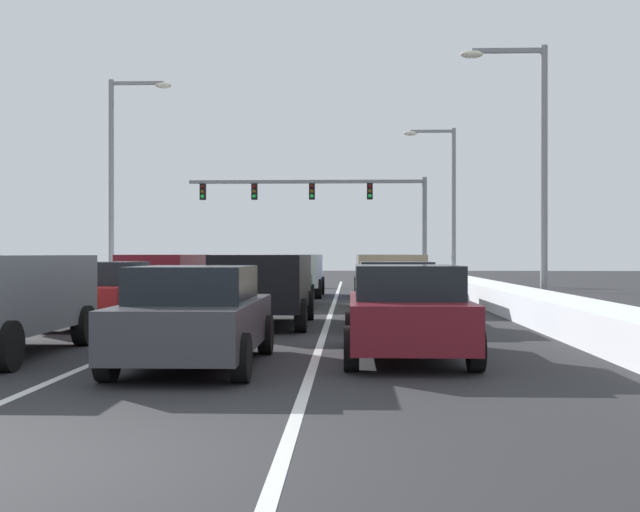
{
  "coord_description": "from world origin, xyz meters",
  "views": [
    {
      "loc": [
        2.26,
        -6.49,
        1.69
      ],
      "look_at": [
        0.86,
        31.3,
        1.6
      ],
      "focal_mm": 46.08,
      "sensor_mm": 36.0,
      "label": 1
    }
  ],
  "objects_px": {
    "sedan_red_left_lane_second": "(105,293)",
    "street_lamp_left_mid": "(119,167)",
    "sedan_green_center_lane_third": "(281,283)",
    "suv_white_left_lane_fourth": "(207,271)",
    "traffic_light_gantry": "(334,200)",
    "suv_tan_right_lane_third": "(389,276)",
    "sedan_charcoal_center_lane_nearest": "(196,316)",
    "street_lamp_right_mid": "(446,192)",
    "suv_maroon_left_lane_third": "(165,275)",
    "suv_silver_center_lane_fourth": "(296,271)",
    "sedan_white_right_lane_second": "(395,293)",
    "sedan_maroon_right_lane_nearest": "(406,311)",
    "street_lamp_right_near": "(532,151)",
    "suv_black_center_lane_second": "(265,283)",
    "suv_navy_right_lane_fourth": "(381,271)"
  },
  "relations": [
    {
      "from": "sedan_red_left_lane_second",
      "to": "street_lamp_left_mid",
      "type": "distance_m",
      "value": 15.93
    },
    {
      "from": "sedan_green_center_lane_third",
      "to": "suv_white_left_lane_fourth",
      "type": "distance_m",
      "value": 6.77
    },
    {
      "from": "traffic_light_gantry",
      "to": "street_lamp_left_mid",
      "type": "distance_m",
      "value": 16.75
    },
    {
      "from": "suv_tan_right_lane_third",
      "to": "street_lamp_left_mid",
      "type": "bearing_deg",
      "value": 142.47
    },
    {
      "from": "sedan_charcoal_center_lane_nearest",
      "to": "street_lamp_right_mid",
      "type": "distance_m",
      "value": 30.86
    },
    {
      "from": "suv_maroon_left_lane_third",
      "to": "suv_white_left_lane_fourth",
      "type": "bearing_deg",
      "value": 88.6
    },
    {
      "from": "sedan_green_center_lane_third",
      "to": "suv_white_left_lane_fourth",
      "type": "bearing_deg",
      "value": 120.62
    },
    {
      "from": "suv_silver_center_lane_fourth",
      "to": "traffic_light_gantry",
      "type": "relative_size",
      "value": 0.35
    },
    {
      "from": "sedan_white_right_lane_second",
      "to": "suv_maroon_left_lane_third",
      "type": "height_order",
      "value": "suv_maroon_left_lane_third"
    },
    {
      "from": "sedan_maroon_right_lane_nearest",
      "to": "suv_tan_right_lane_third",
      "type": "xyz_separation_m",
      "value": [
        0.3,
        12.22,
        0.25
      ]
    },
    {
      "from": "traffic_light_gantry",
      "to": "street_lamp_right_near",
      "type": "distance_m",
      "value": 23.82
    },
    {
      "from": "sedan_white_right_lane_second",
      "to": "suv_black_center_lane_second",
      "type": "distance_m",
      "value": 3.1
    },
    {
      "from": "suv_silver_center_lane_fourth",
      "to": "suv_white_left_lane_fourth",
      "type": "distance_m",
      "value": 3.54
    },
    {
      "from": "suv_black_center_lane_second",
      "to": "suv_maroon_left_lane_third",
      "type": "xyz_separation_m",
      "value": [
        -3.82,
        6.38,
        0.0
      ]
    },
    {
      "from": "sedan_white_right_lane_second",
      "to": "suv_black_center_lane_second",
      "type": "height_order",
      "value": "suv_black_center_lane_second"
    },
    {
      "from": "street_lamp_left_mid",
      "to": "suv_tan_right_lane_third",
      "type": "bearing_deg",
      "value": -37.53
    },
    {
      "from": "sedan_white_right_lane_second",
      "to": "suv_white_left_lane_fourth",
      "type": "relative_size",
      "value": 0.92
    },
    {
      "from": "sedan_maroon_right_lane_nearest",
      "to": "suv_white_left_lane_fourth",
      "type": "height_order",
      "value": "suv_white_left_lane_fourth"
    },
    {
      "from": "suv_white_left_lane_fourth",
      "to": "suv_tan_right_lane_third",
      "type": "bearing_deg",
      "value": -44.29
    },
    {
      "from": "street_lamp_right_near",
      "to": "street_lamp_left_mid",
      "type": "distance_m",
      "value": 17.47
    },
    {
      "from": "suv_silver_center_lane_fourth",
      "to": "sedan_white_right_lane_second",
      "type": "bearing_deg",
      "value": -76.35
    },
    {
      "from": "suv_tan_right_lane_third",
      "to": "sedan_green_center_lane_third",
      "type": "xyz_separation_m",
      "value": [
        -3.45,
        0.91,
        -0.25
      ]
    },
    {
      "from": "suv_black_center_lane_second",
      "to": "sedan_white_right_lane_second",
      "type": "bearing_deg",
      "value": 0.95
    },
    {
      "from": "sedan_white_right_lane_second",
      "to": "suv_white_left_lane_fourth",
      "type": "bearing_deg",
      "value": 117.64
    },
    {
      "from": "suv_silver_center_lane_fourth",
      "to": "street_lamp_right_near",
      "type": "xyz_separation_m",
      "value": [
        7.72,
        -7.45,
        3.82
      ]
    },
    {
      "from": "suv_tan_right_lane_third",
      "to": "suv_white_left_lane_fourth",
      "type": "relative_size",
      "value": 1.0
    },
    {
      "from": "street_lamp_right_mid",
      "to": "sedan_green_center_lane_third",
      "type": "bearing_deg",
      "value": -114.71
    },
    {
      "from": "suv_silver_center_lane_fourth",
      "to": "sedan_red_left_lane_second",
      "type": "bearing_deg",
      "value": -104.86
    },
    {
      "from": "suv_white_left_lane_fourth",
      "to": "street_lamp_left_mid",
      "type": "distance_m",
      "value": 6.06
    },
    {
      "from": "suv_black_center_lane_second",
      "to": "sedan_green_center_lane_third",
      "type": "xyz_separation_m",
      "value": [
        -0.22,
        7.11,
        -0.25
      ]
    },
    {
      "from": "suv_navy_right_lane_fourth",
      "to": "sedan_red_left_lane_second",
      "type": "bearing_deg",
      "value": -117.28
    },
    {
      "from": "sedan_red_left_lane_second",
      "to": "street_lamp_right_near",
      "type": "relative_size",
      "value": 0.56
    },
    {
      "from": "suv_black_center_lane_second",
      "to": "suv_silver_center_lane_fourth",
      "type": "height_order",
      "value": "same"
    },
    {
      "from": "suv_maroon_left_lane_third",
      "to": "street_lamp_left_mid",
      "type": "height_order",
      "value": "street_lamp_left_mid"
    },
    {
      "from": "sedan_green_center_lane_third",
      "to": "street_lamp_right_mid",
      "type": "distance_m",
      "value": 17.54
    },
    {
      "from": "sedan_white_right_lane_second",
      "to": "suv_navy_right_lane_fourth",
      "type": "bearing_deg",
      "value": 89.23
    },
    {
      "from": "suv_maroon_left_lane_third",
      "to": "suv_silver_center_lane_fourth",
      "type": "bearing_deg",
      "value": 62.31
    },
    {
      "from": "sedan_charcoal_center_lane_nearest",
      "to": "sedan_red_left_lane_second",
      "type": "xyz_separation_m",
      "value": [
        -3.46,
        6.89,
        0.0
      ]
    },
    {
      "from": "suv_navy_right_lane_fourth",
      "to": "suv_silver_center_lane_fourth",
      "type": "distance_m",
      "value": 3.41
    },
    {
      "from": "sedan_charcoal_center_lane_nearest",
      "to": "suv_silver_center_lane_fourth",
      "type": "distance_m",
      "value": 20.5
    },
    {
      "from": "suv_navy_right_lane_fourth",
      "to": "suv_white_left_lane_fourth",
      "type": "relative_size",
      "value": 1.0
    },
    {
      "from": "suv_navy_right_lane_fourth",
      "to": "street_lamp_right_mid",
      "type": "bearing_deg",
      "value": 68.4
    },
    {
      "from": "street_lamp_right_mid",
      "to": "suv_tan_right_lane_third",
      "type": "bearing_deg",
      "value": -102.65
    },
    {
      "from": "sedan_maroon_right_lane_nearest",
      "to": "sedan_white_right_lane_second",
      "type": "height_order",
      "value": "same"
    },
    {
      "from": "suv_silver_center_lane_fourth",
      "to": "street_lamp_left_mid",
      "type": "xyz_separation_m",
      "value": [
        -7.47,
        1.17,
        4.29
      ]
    },
    {
      "from": "street_lamp_right_near",
      "to": "suv_white_left_lane_fourth",
      "type": "bearing_deg",
      "value": 148.04
    },
    {
      "from": "suv_maroon_left_lane_third",
      "to": "suv_tan_right_lane_third",
      "type": "bearing_deg",
      "value": -1.41
    },
    {
      "from": "sedan_charcoal_center_lane_nearest",
      "to": "street_lamp_left_mid",
      "type": "distance_m",
      "value": 23.31
    },
    {
      "from": "sedan_white_right_lane_second",
      "to": "sedan_green_center_lane_third",
      "type": "bearing_deg",
      "value": 115.06
    },
    {
      "from": "traffic_light_gantry",
      "to": "sedan_green_center_lane_third",
      "type": "bearing_deg",
      "value": -93.4
    }
  ]
}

